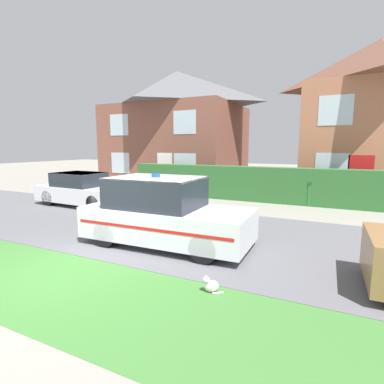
# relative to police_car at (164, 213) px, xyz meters

# --- Properties ---
(ground_plane) EXTENTS (80.00, 80.00, 0.00)m
(ground_plane) POSITION_rel_police_car_xyz_m (-0.92, -2.40, -0.81)
(ground_plane) COLOR gray
(road_strip) EXTENTS (28.00, 5.70, 0.01)m
(road_strip) POSITION_rel_police_car_xyz_m (-0.92, 1.26, -0.80)
(road_strip) COLOR #5B5B60
(road_strip) RESTS_ON ground
(lawn_verge) EXTENTS (28.00, 2.42, 0.01)m
(lawn_verge) POSITION_rel_police_car_xyz_m (-0.92, -2.81, -0.80)
(lawn_verge) COLOR #3D7533
(lawn_verge) RESTS_ON ground
(garden_hedge) EXTENTS (11.58, 0.69, 1.56)m
(garden_hedge) POSITION_rel_police_car_xyz_m (0.10, 7.11, -0.03)
(garden_hedge) COLOR #2D662D
(garden_hedge) RESTS_ON ground
(police_car) EXTENTS (4.25, 1.90, 1.79)m
(police_car) POSITION_rel_police_car_xyz_m (0.00, 0.00, 0.00)
(police_car) COLOR black
(police_car) RESTS_ON road_strip
(cat) EXTENTS (0.35, 0.27, 0.30)m
(cat) POSITION_rel_police_car_xyz_m (2.04, -1.85, -0.69)
(cat) COLOR silver
(cat) RESTS_ON ground
(neighbour_car_far) EXTENTS (4.28, 1.80, 1.38)m
(neighbour_car_far) POSITION_rel_police_car_xyz_m (-5.70, 2.87, -0.15)
(neighbour_car_far) COLOR black
(neighbour_car_far) RESTS_ON road_strip
(house_left) EXTENTS (8.76, 6.95, 7.47)m
(house_left) POSITION_rel_police_car_xyz_m (-6.26, 12.17, 3.01)
(house_left) COLOR brown
(house_left) RESTS_ON ground
(house_right) EXTENTS (6.82, 6.63, 7.71)m
(house_right) POSITION_rel_police_car_xyz_m (5.42, 11.71, 3.12)
(house_right) COLOR #A86B4C
(house_right) RESTS_ON ground
(wheelie_bin) EXTENTS (0.74, 0.83, 1.01)m
(wheelie_bin) POSITION_rel_police_car_xyz_m (3.01, 7.14, -0.30)
(wheelie_bin) COLOR #23662D
(wheelie_bin) RESTS_ON ground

